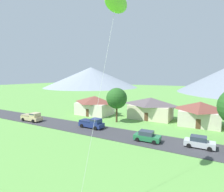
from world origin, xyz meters
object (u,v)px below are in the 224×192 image
(house_rightmost, at_px, (151,108))
(pickup_truck_navy_east_side, at_px, (92,123))
(kite_flyer_with_kite, at_px, (115,6))
(tree_left_of_center, at_px, (117,98))
(pickup_truck_sand_west_side, at_px, (32,117))
(parked_car_green_west_end, at_px, (147,136))
(house_leftmost, at_px, (200,113))
(parked_car_silver_mid_east, at_px, (199,142))
(house_left_center, at_px, (95,105))

(house_rightmost, relative_size, pickup_truck_navy_east_side, 2.05)
(pickup_truck_navy_east_side, xyz_separation_m, kite_flyer_with_kite, (13.26, -14.43, 15.77))
(tree_left_of_center, distance_m, pickup_truck_sand_west_side, 20.19)
(house_rightmost, height_order, parked_car_green_west_end, house_rightmost)
(pickup_truck_navy_east_side, bearing_deg, house_leftmost, 36.25)
(parked_car_silver_mid_east, bearing_deg, house_leftmost, 94.04)
(tree_left_of_center, xyz_separation_m, pickup_truck_sand_west_side, (-17.41, -9.21, -4.43))
(tree_left_of_center, bearing_deg, pickup_truck_sand_west_side, -152.11)
(house_left_center, xyz_separation_m, kite_flyer_with_kite, (20.50, -25.72, 14.20))
(house_left_center, xyz_separation_m, parked_car_silver_mid_east, (27.02, -11.79, -1.76))
(house_leftmost, height_order, house_left_center, house_left_center)
(house_leftmost, xyz_separation_m, tree_left_of_center, (-16.76, -6.97, 2.88))
(tree_left_of_center, xyz_separation_m, parked_car_green_west_end, (10.21, -8.60, -4.62))
(parked_car_green_west_end, bearing_deg, kite_flyer_with_kite, -85.29)
(house_left_center, distance_m, kite_flyer_with_kite, 35.82)
(house_leftmost, relative_size, pickup_truck_sand_west_side, 1.63)
(house_left_center, bearing_deg, pickup_truck_sand_west_side, -120.75)
(pickup_truck_navy_east_side, bearing_deg, kite_flyer_with_kite, -47.43)
(tree_left_of_center, relative_size, kite_flyer_with_kite, 0.44)
(pickup_truck_sand_west_side, bearing_deg, house_leftmost, 25.35)
(parked_car_silver_mid_east, bearing_deg, pickup_truck_sand_west_side, -176.87)
(house_leftmost, distance_m, pickup_truck_navy_east_side, 23.33)
(house_left_center, height_order, house_rightmost, house_rightmost)
(parked_car_green_west_end, distance_m, parked_car_silver_mid_east, 7.68)
(house_leftmost, bearing_deg, kite_flyer_with_kite, -101.07)
(house_left_center, bearing_deg, tree_left_of_center, -25.93)
(house_rightmost, bearing_deg, parked_car_green_west_end, -73.90)
(house_leftmost, height_order, parked_car_green_west_end, house_leftmost)
(parked_car_silver_mid_east, distance_m, pickup_truck_navy_east_side, 19.79)
(house_left_center, distance_m, tree_left_of_center, 10.67)
(tree_left_of_center, bearing_deg, pickup_truck_navy_east_side, -106.50)
(house_leftmost, xyz_separation_m, pickup_truck_sand_west_side, (-34.17, -16.19, -1.54))
(house_left_center, bearing_deg, house_leftmost, 5.44)
(house_rightmost, distance_m, parked_car_green_west_end, 16.69)
(tree_left_of_center, relative_size, pickup_truck_navy_east_side, 1.50)
(parked_car_green_west_end, bearing_deg, house_leftmost, 67.18)
(pickup_truck_sand_west_side, xyz_separation_m, kite_flyer_with_kite, (28.65, -12.01, 15.77))
(house_rightmost, height_order, parked_car_silver_mid_east, house_rightmost)
(house_left_center, height_order, parked_car_green_west_end, house_left_center)
(parked_car_silver_mid_east, bearing_deg, tree_left_of_center, 157.70)
(house_left_center, height_order, pickup_truck_navy_east_side, house_left_center)
(parked_car_silver_mid_east, bearing_deg, house_rightmost, 129.75)
(parked_car_green_west_end, distance_m, pickup_truck_navy_east_side, 12.35)
(pickup_truck_sand_west_side, distance_m, pickup_truck_navy_east_side, 15.59)
(parked_car_green_west_end, height_order, pickup_truck_navy_east_side, pickup_truck_navy_east_side)
(tree_left_of_center, height_order, pickup_truck_sand_west_side, tree_left_of_center)
(parked_car_silver_mid_east, xyz_separation_m, kite_flyer_with_kite, (-6.52, -13.93, 15.97))
(house_leftmost, bearing_deg, parked_car_green_west_end, -112.82)
(tree_left_of_center, height_order, parked_car_silver_mid_east, tree_left_of_center)
(pickup_truck_sand_west_side, xyz_separation_m, pickup_truck_navy_east_side, (15.40, 2.42, 0.00))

